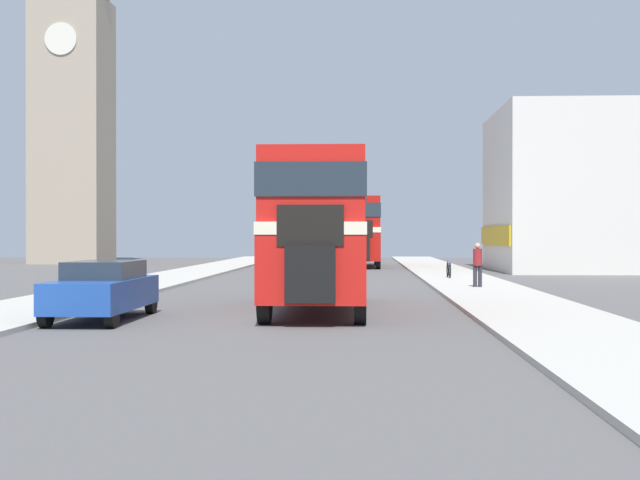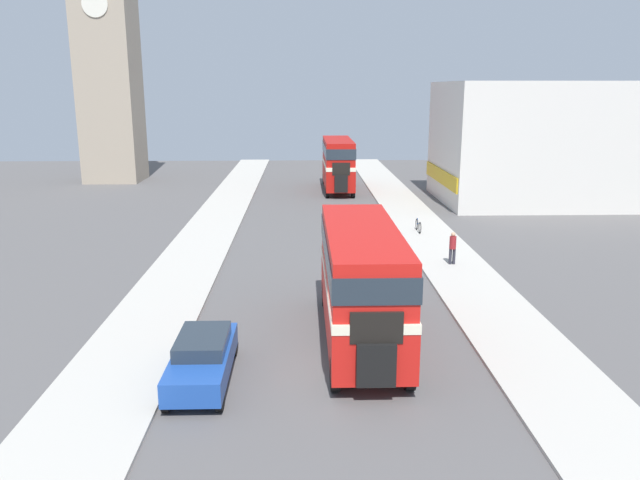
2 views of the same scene
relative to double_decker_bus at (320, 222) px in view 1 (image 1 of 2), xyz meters
The scene contains 9 objects.
ground_plane 3.91m from the double_decker_bus, 112.10° to the right, with size 120.00×120.00×0.00m, color #565454.
sidewalk_right 6.71m from the double_decker_bus, 26.77° to the right, with size 3.50×120.00×0.12m.
double_decker_bus is the anchor object (origin of this frame).
bus_distant 33.72m from the double_decker_bus, 88.16° to the left, with size 2.42×9.49×4.46m.
car_parked_near 6.19m from the double_decker_bus, 149.73° to the right, with size 1.69×4.59×1.44m.
pedestrian_walking 10.95m from the double_decker_bus, 59.59° to the left, with size 0.33×0.33×1.66m.
bicycle_on_pavement 17.64m from the double_decker_bus, 72.96° to the left, with size 0.05×1.76×0.78m.
church_tower 47.05m from the double_decker_bus, 116.58° to the left, with size 5.33×5.33×31.44m.
shop_building_block 32.75m from the double_decker_bus, 58.45° to the left, with size 16.44×11.38×9.27m.
Camera 1 is at (2.30, -21.52, 2.06)m, focal length 50.00 mm.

